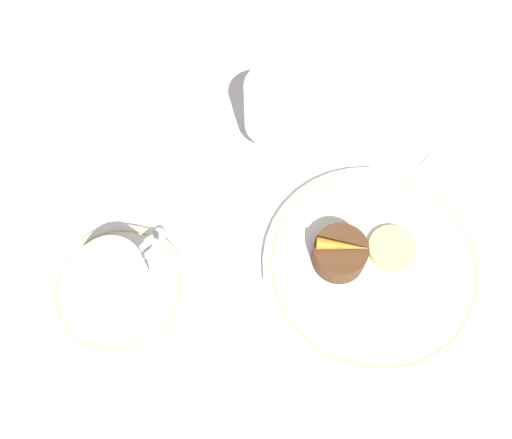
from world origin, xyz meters
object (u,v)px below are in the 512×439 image
Objects in this scene: dessert_cake at (340,254)px; coffee_cup at (114,275)px; dinner_plate at (373,266)px; fork at (468,188)px; wine_glass at (275,110)px.

coffee_cup is at bearing 144.69° from dessert_cake.
dinner_plate is 0.17m from fork.
dessert_cake is at bearing 168.24° from fork.
coffee_cup is at bearing 142.43° from dinner_plate.
dessert_cake is (-0.03, 0.03, 0.02)m from dinner_plate.
dessert_cake is (0.21, -0.15, -0.01)m from coffee_cup.
dinner_plate is 0.05m from dessert_cake.
coffee_cup is at bearing -175.47° from wine_glass.
wine_glass is at bearing 124.18° from fork.
dinner_plate is 4.15× the size of dessert_cake.
dessert_cake is (-0.05, -0.17, -0.06)m from wine_glass.
fork is at bearing -25.08° from coffee_cup.
coffee_cup is 0.60× the size of fork.
fork is 2.70× the size of dessert_cake.
coffee_cup is 1.61× the size of dessert_cake.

